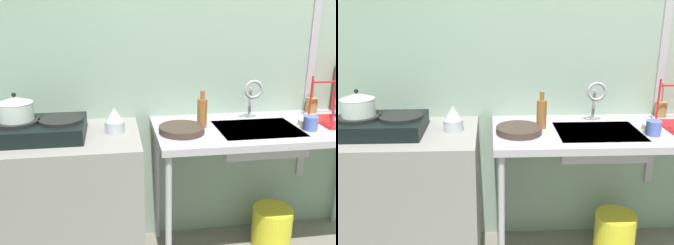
# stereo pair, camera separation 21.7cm
# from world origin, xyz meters

# --- Properties ---
(wall_back) EXTENTS (4.81, 0.10, 2.58)m
(wall_back) POSITION_xyz_m (0.00, 1.49, 1.29)
(wall_back) COLOR #8CA491
(wall_back) RESTS_ON ground
(wall_metal_strip) EXTENTS (0.05, 0.01, 2.06)m
(wall_metal_strip) POSITION_xyz_m (0.49, 1.43, 1.42)
(wall_metal_strip) COLOR #ACA3AE
(counter_concrete) EXTENTS (1.22, 0.60, 0.87)m
(counter_concrete) POSITION_xyz_m (-1.30, 1.13, 0.44)
(counter_concrete) COLOR gray
(counter_concrete) RESTS_ON ground
(counter_sink) EXTENTS (1.42, 0.60, 0.87)m
(counter_sink) POSITION_xyz_m (0.12, 1.13, 0.81)
(counter_sink) COLOR #ACA3AE
(counter_sink) RESTS_ON ground
(stove) EXTENTS (0.48, 0.37, 0.10)m
(stove) POSITION_xyz_m (-1.22, 1.13, 0.92)
(stove) COLOR black
(stove) RESTS_ON counter_concrete
(pot_on_left_burner) EXTENTS (0.19, 0.19, 0.15)m
(pot_on_left_burner) POSITION_xyz_m (-1.34, 1.13, 1.04)
(pot_on_left_burner) COLOR silver
(pot_on_left_burner) RESTS_ON stove
(percolator) EXTENTS (0.11, 0.11, 0.15)m
(percolator) POSITION_xyz_m (-0.82, 1.15, 0.95)
(percolator) COLOR #B7B8C5
(percolator) RESTS_ON counter_concrete
(sink_basin) EXTENTS (0.48, 0.36, 0.12)m
(sink_basin) POSITION_xyz_m (0.01, 1.10, 0.81)
(sink_basin) COLOR #ACA3AE
(sink_basin) RESTS_ON counter_sink
(faucet) EXTENTS (0.12, 0.07, 0.26)m
(faucet) POSITION_xyz_m (0.04, 1.27, 1.05)
(faucet) COLOR #ACA3AE
(faucet) RESTS_ON counter_sink
(frying_pan) EXTENTS (0.26, 0.26, 0.04)m
(frying_pan) POSITION_xyz_m (-0.44, 1.09, 0.89)
(frying_pan) COLOR #3D2D26
(frying_pan) RESTS_ON counter_sink
(cup_by_rack) EXTENTS (0.08, 0.08, 0.08)m
(cup_by_rack) POSITION_xyz_m (0.30, 1.03, 0.92)
(cup_by_rack) COLOR #4F62B5
(cup_by_rack) RESTS_ON counter_sink
(small_bowl_on_drainboard) EXTENTS (0.10, 0.10, 0.04)m
(small_bowl_on_drainboard) POSITION_xyz_m (0.32, 1.11, 0.89)
(small_bowl_on_drainboard) COLOR beige
(small_bowl_on_drainboard) RESTS_ON counter_sink
(bottle_by_sink) EXTENTS (0.06, 0.06, 0.22)m
(bottle_by_sink) POSITION_xyz_m (-0.31, 1.17, 0.97)
(bottle_by_sink) COLOR brown
(bottle_by_sink) RESTS_ON counter_sink
(utensil_jar) EXTENTS (0.08, 0.08, 0.22)m
(utensil_jar) POSITION_xyz_m (0.50, 1.38, 0.93)
(utensil_jar) COLOR olive
(utensil_jar) RESTS_ON counter_sink
(bucket_on_floor) EXTENTS (0.26, 0.26, 0.27)m
(bucket_on_floor) POSITION_xyz_m (0.20, 1.18, 0.14)
(bucket_on_floor) COLOR yellow
(bucket_on_floor) RESTS_ON ground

